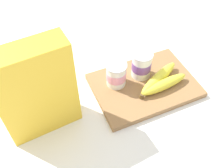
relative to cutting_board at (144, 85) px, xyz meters
The scene contains 6 objects.
ground_plane 0.01m from the cutting_board, ahead, with size 2.40×2.40×0.00m, color white.
cutting_board is the anchor object (origin of this frame).
cereal_box 0.36m from the cutting_board, behind, with size 0.20×0.07×0.29m, color yellow.
yogurt_cup_front 0.11m from the cutting_board, 155.41° to the left, with size 0.07×0.07×0.08m.
yogurt_cup_back 0.07m from the cutting_board, 81.35° to the left, with size 0.07×0.07×0.09m.
banana_bunch 0.06m from the cutting_board, 30.17° to the right, with size 0.18×0.11×0.04m.
Camera 1 is at (-0.33, -0.49, 0.68)m, focal length 42.47 mm.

